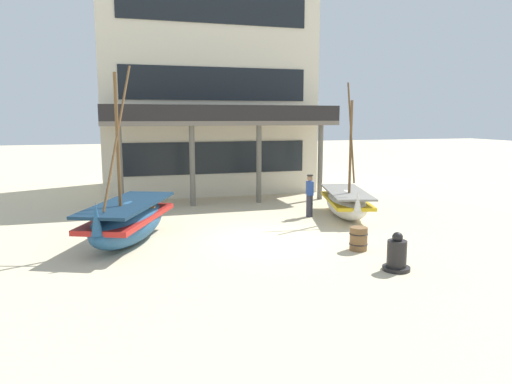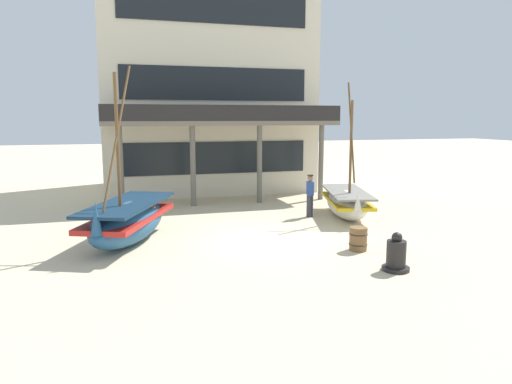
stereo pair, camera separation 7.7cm
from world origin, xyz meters
The scene contains 7 objects.
ground_plane centered at (0.00, 0.00, 0.00)m, with size 120.00×120.00×0.00m, color beige.
fishing_boat_near_left centered at (-4.24, 0.85, 0.71)m, with size 3.30×4.85×5.51m.
fishing_boat_centre_large centered at (4.19, 2.46, 0.58)m, with size 2.53×4.40×5.25m.
fisherman_by_hull centered at (2.77, 2.84, 0.83)m, with size 0.27×0.39×1.68m.
capstan_winch centered at (2.27, -4.02, 0.40)m, with size 0.71×0.71×1.01m.
wooden_barrel centered at (2.26, -2.05, 0.35)m, with size 0.56×0.56×0.70m.
harbor_building_main centered at (0.28, 11.96, 5.47)m, with size 11.19×9.39×10.94m.
Camera 1 is at (-4.65, -14.34, 3.91)m, focal length 33.51 mm.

